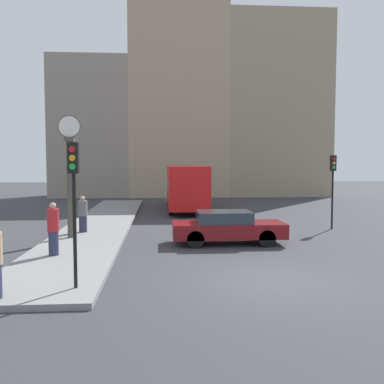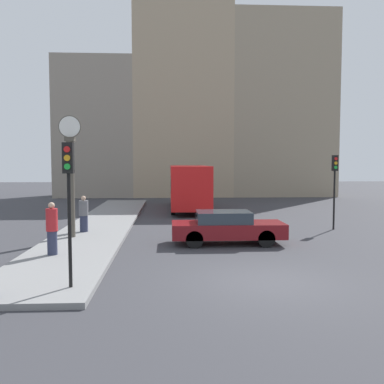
{
  "view_description": "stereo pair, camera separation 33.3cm",
  "coord_description": "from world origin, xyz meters",
  "px_view_note": "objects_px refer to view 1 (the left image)",
  "views": [
    {
      "loc": [
        -2.98,
        -11.43,
        3.3
      ],
      "look_at": [
        -1.66,
        6.79,
        2.02
      ],
      "focal_mm": 40.0,
      "sensor_mm": 36.0,
      "label": 1
    },
    {
      "loc": [
        -2.64,
        -11.46,
        3.3
      ],
      "look_at": [
        -1.66,
        6.79,
        2.02
      ],
      "focal_mm": 40.0,
      "sensor_mm": 36.0,
      "label": 2
    }
  ],
  "objects_px": {
    "sedan_car": "(227,227)",
    "pedestrian_red_top": "(53,229)",
    "traffic_light_near": "(74,184)",
    "bus_distant": "(186,185)",
    "pedestrian_grey_jacket": "(83,214)",
    "traffic_light_far": "(333,176)",
    "street_clock": "(70,177)"
  },
  "relations": [
    {
      "from": "bus_distant",
      "to": "street_clock",
      "type": "bearing_deg",
      "value": -115.85
    },
    {
      "from": "traffic_light_near",
      "to": "street_clock",
      "type": "relative_size",
      "value": 0.72
    },
    {
      "from": "bus_distant",
      "to": "pedestrian_grey_jacket",
      "type": "xyz_separation_m",
      "value": [
        -5.2,
        -9.89,
        -0.78
      ]
    },
    {
      "from": "sedan_car",
      "to": "traffic_light_near",
      "type": "bearing_deg",
      "value": -127.5
    },
    {
      "from": "sedan_car",
      "to": "pedestrian_red_top",
      "type": "relative_size",
      "value": 2.52
    },
    {
      "from": "traffic_light_near",
      "to": "pedestrian_red_top",
      "type": "height_order",
      "value": "traffic_light_near"
    },
    {
      "from": "bus_distant",
      "to": "sedan_car",
      "type": "bearing_deg",
      "value": -85.54
    },
    {
      "from": "bus_distant",
      "to": "street_clock",
      "type": "distance_m",
      "value": 12.52
    },
    {
      "from": "traffic_light_near",
      "to": "bus_distant",
      "type": "bearing_deg",
      "value": 78.33
    },
    {
      "from": "traffic_light_far",
      "to": "pedestrian_red_top",
      "type": "distance_m",
      "value": 13.43
    },
    {
      "from": "pedestrian_red_top",
      "to": "bus_distant",
      "type": "bearing_deg",
      "value": 70.11
    },
    {
      "from": "bus_distant",
      "to": "traffic_light_near",
      "type": "distance_m",
      "value": 18.97
    },
    {
      "from": "bus_distant",
      "to": "traffic_light_near",
      "type": "bearing_deg",
      "value": -101.67
    },
    {
      "from": "pedestrian_grey_jacket",
      "to": "traffic_light_far",
      "type": "bearing_deg",
      "value": 4.78
    },
    {
      "from": "sedan_car",
      "to": "pedestrian_grey_jacket",
      "type": "xyz_separation_m",
      "value": [
        -6.16,
        2.42,
        0.27
      ]
    },
    {
      "from": "traffic_light_far",
      "to": "pedestrian_red_top",
      "type": "bearing_deg",
      "value": -154.21
    },
    {
      "from": "traffic_light_far",
      "to": "street_clock",
      "type": "distance_m",
      "value": 12.36
    },
    {
      "from": "pedestrian_red_top",
      "to": "pedestrian_grey_jacket",
      "type": "height_order",
      "value": "pedestrian_red_top"
    },
    {
      "from": "bus_distant",
      "to": "pedestrian_grey_jacket",
      "type": "distance_m",
      "value": 11.2
    },
    {
      "from": "street_clock",
      "to": "traffic_light_near",
      "type": "bearing_deg",
      "value": -77.6
    },
    {
      "from": "traffic_light_near",
      "to": "pedestrian_red_top",
      "type": "relative_size",
      "value": 2.03
    },
    {
      "from": "traffic_light_near",
      "to": "traffic_light_far",
      "type": "relative_size",
      "value": 1.0
    },
    {
      "from": "traffic_light_far",
      "to": "pedestrian_grey_jacket",
      "type": "relative_size",
      "value": 2.24
    },
    {
      "from": "pedestrian_grey_jacket",
      "to": "sedan_car",
      "type": "bearing_deg",
      "value": -21.46
    },
    {
      "from": "traffic_light_near",
      "to": "sedan_car",
      "type": "bearing_deg",
      "value": 52.5
    },
    {
      "from": "sedan_car",
      "to": "traffic_light_far",
      "type": "relative_size",
      "value": 1.24
    },
    {
      "from": "bus_distant",
      "to": "pedestrian_red_top",
      "type": "bearing_deg",
      "value": -109.89
    },
    {
      "from": "sedan_car",
      "to": "traffic_light_near",
      "type": "distance_m",
      "value": 8.14
    },
    {
      "from": "sedan_car",
      "to": "traffic_light_near",
      "type": "height_order",
      "value": "traffic_light_near"
    },
    {
      "from": "traffic_light_far",
      "to": "pedestrian_grey_jacket",
      "type": "distance_m",
      "value": 12.05
    },
    {
      "from": "pedestrian_grey_jacket",
      "to": "traffic_light_near",
      "type": "bearing_deg",
      "value": -81.02
    },
    {
      "from": "traffic_light_far",
      "to": "street_clock",
      "type": "relative_size",
      "value": 0.72
    }
  ]
}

